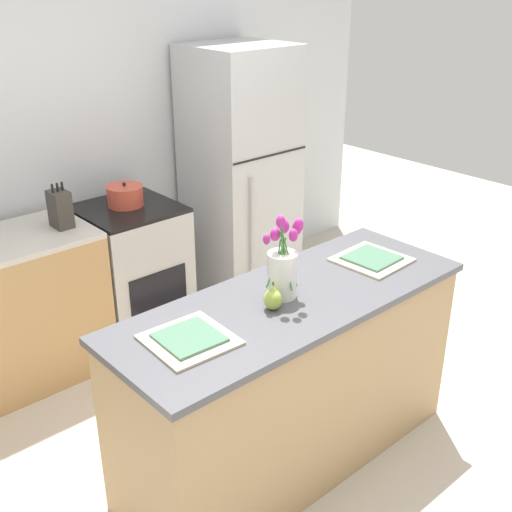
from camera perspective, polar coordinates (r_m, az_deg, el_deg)
The scene contains 11 objects.
ground_plane at distance 3.49m, azimuth 2.86°, elevation -17.34°, with size 10.00×10.00×0.00m, color beige.
back_wall at distance 4.36m, azimuth -15.76°, elevation 10.69°, with size 5.20×0.08×2.70m.
kitchen_island at distance 3.20m, azimuth 3.04°, elevation -11.05°, with size 1.80×0.66×0.94m.
stove_range at distance 4.36m, azimuth -10.86°, elevation -1.33°, with size 0.60×0.61×0.91m.
refrigerator at distance 4.70m, azimuth -1.39°, elevation 7.13°, with size 0.68×0.67×1.84m.
flower_vase at distance 2.89m, azimuth 2.39°, elevation -1.01°, with size 0.21×0.17×0.41m.
pear_figurine at distance 2.82m, azimuth 1.52°, elevation -3.77°, with size 0.08×0.08×0.14m.
plate_setting_left at distance 2.62m, azimuth -5.95°, elevation -7.35°, with size 0.34×0.34×0.02m.
plate_setting_right at distance 3.34m, azimuth 10.24°, elevation -0.27°, with size 0.34×0.34×0.02m.
cooking_pot at distance 4.20m, azimuth -11.56°, elevation 5.29°, with size 0.24×0.24×0.16m.
knife_block at distance 3.92m, azimuth -17.01°, elevation 4.02°, with size 0.10×0.14×0.27m.
Camera 1 is at (-1.85, -1.83, 2.33)m, focal length 45.00 mm.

